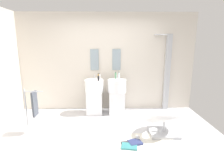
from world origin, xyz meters
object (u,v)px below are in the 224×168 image
object	(u,v)px
lounge_chair	(164,118)
magazine_navy	(135,142)
pedestal_sink_left	(94,95)
soap_bottle_white	(100,77)
pedestal_sink_right	(117,95)
soap_bottle_clear	(119,75)
coffee_mug	(138,137)
soap_bottle_amber	(99,76)
magazine_charcoal	(128,144)
towel_rack	(33,105)
shower_column	(167,71)
magazine_teal	(129,146)
soap_bottle_green	(116,75)
soap_bottle_black	(98,78)

from	to	relation	value
lounge_chair	magazine_navy	distance (m)	0.79
pedestal_sink_left	soap_bottle_white	size ratio (longest dim) A/B	5.62
pedestal_sink_left	pedestal_sink_right	world-z (taller)	same
soap_bottle_white	soap_bottle_clear	distance (m)	0.52
coffee_mug	soap_bottle_amber	bearing A→B (deg)	117.80
pedestal_sink_left	magazine_charcoal	xyz separation A→B (m)	(0.72, -1.56, -0.47)
pedestal_sink_left	towel_rack	world-z (taller)	pedestal_sink_left
shower_column	soap_bottle_white	world-z (taller)	shower_column
pedestal_sink_left	soap_bottle_white	world-z (taller)	soap_bottle_white
magazine_charcoal	magazine_teal	distance (m)	0.08
pedestal_sink_right	towel_rack	world-z (taller)	pedestal_sink_right
towel_rack	soap_bottle_green	bearing A→B (deg)	36.63
magazine_teal	soap_bottle_amber	size ratio (longest dim) A/B	1.88
coffee_mug	magazine_navy	bearing A→B (deg)	-120.52
coffee_mug	soap_bottle_white	world-z (taller)	soap_bottle_white
soap_bottle_green	soap_bottle_amber	world-z (taller)	soap_bottle_green
coffee_mug	pedestal_sink_left	bearing A→B (deg)	123.32
shower_column	magazine_teal	size ratio (longest dim) A/B	7.35
coffee_mug	magazine_charcoal	bearing A→B (deg)	-140.51
shower_column	magazine_teal	bearing A→B (deg)	-122.37
pedestal_sink_left	pedestal_sink_right	size ratio (longest dim) A/B	1.00
magazine_teal	soap_bottle_green	bearing A→B (deg)	104.78
shower_column	soap_bottle_white	distance (m)	1.83
magazine_navy	coffee_mug	world-z (taller)	coffee_mug
towel_rack	magazine_navy	distance (m)	2.11
magazine_navy	pedestal_sink_left	bearing A→B (deg)	102.49
pedestal_sink_left	magazine_charcoal	world-z (taller)	pedestal_sink_left
soap_bottle_black	soap_bottle_clear	bearing A→B (deg)	27.95
pedestal_sink_left	soap_bottle_amber	size ratio (longest dim) A/B	6.80
shower_column	soap_bottle_black	distance (m)	1.88
lounge_chair	magazine_charcoal	size ratio (longest dim) A/B	4.24
pedestal_sink_right	magazine_teal	size ratio (longest dim) A/B	3.61
magazine_charcoal	soap_bottle_green	bearing A→B (deg)	88.46
magazine_charcoal	magazine_teal	world-z (taller)	magazine_teal
magazine_navy	soap_bottle_green	distance (m)	1.95
pedestal_sink_right	soap_bottle_white	distance (m)	0.66
magazine_charcoal	soap_bottle_green	xyz separation A→B (m)	(-0.16, 1.72, 0.97)
soap_bottle_white	soap_bottle_clear	size ratio (longest dim) A/B	0.99
coffee_mug	soap_bottle_white	xyz separation A→B (m)	(-0.77, 1.37, 0.93)
lounge_chair	soap_bottle_black	distance (m)	1.82
pedestal_sink_right	magazine_navy	xyz separation A→B (m)	(0.27, -1.52, -0.46)
towel_rack	magazine_navy	size ratio (longest dim) A/B	4.00
magazine_navy	soap_bottle_white	bearing A→B (deg)	98.43
magazine_navy	soap_bottle_green	world-z (taller)	soap_bottle_green
lounge_chair	magazine_navy	size ratio (longest dim) A/B	4.39
shower_column	soap_bottle_black	world-z (taller)	shower_column
magazine_teal	soap_bottle_amber	xyz separation A→B (m)	(-0.62, 1.78, 0.95)
soap_bottle_green	soap_bottle_amber	distance (m)	0.45
pedestal_sink_left	pedestal_sink_right	xyz separation A→B (m)	(0.59, 0.00, 0.00)
magazine_teal	coffee_mug	world-z (taller)	coffee_mug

